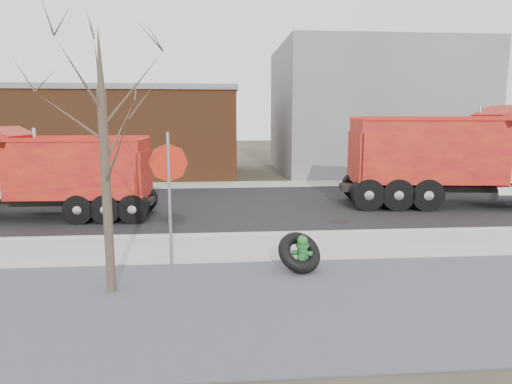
{
  "coord_description": "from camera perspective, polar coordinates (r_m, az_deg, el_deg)",
  "views": [
    {
      "loc": [
        -1.04,
        -11.56,
        3.47
      ],
      "look_at": [
        0.03,
        1.1,
        1.4
      ],
      "focal_mm": 32.0,
      "sensor_mm": 36.0,
      "label": 1
    }
  ],
  "objects": [
    {
      "name": "ground",
      "position": [
        12.12,
        0.28,
        -7.39
      ],
      "size": [
        120.0,
        120.0,
        0.0
      ],
      "primitive_type": "plane",
      "color": "#383328",
      "rests_on": "ground"
    },
    {
      "name": "gravel_verge",
      "position": [
        8.83,
        2.36,
        -13.78
      ],
      "size": [
        60.0,
        5.0,
        0.03
      ],
      "primitive_type": "cube",
      "color": "slate",
      "rests_on": "ground"
    },
    {
      "name": "sidewalk",
      "position": [
        12.35,
        0.18,
        -6.93
      ],
      "size": [
        60.0,
        2.5,
        0.06
      ],
      "primitive_type": "cube",
      "color": "#9E9B93",
      "rests_on": "ground"
    },
    {
      "name": "curb",
      "position": [
        13.59,
        -0.3,
        -5.31
      ],
      "size": [
        60.0,
        0.15,
        0.11
      ],
      "primitive_type": "cube",
      "color": "#9E9B93",
      "rests_on": "ground"
    },
    {
      "name": "road",
      "position": [
        18.22,
        -1.48,
        -1.7
      ],
      "size": [
        60.0,
        9.4,
        0.02
      ],
      "primitive_type": "cube",
      "color": "black",
      "rests_on": "ground"
    },
    {
      "name": "far_sidewalk",
      "position": [
        23.83,
        -2.29,
        0.93
      ],
      "size": [
        60.0,
        2.0,
        0.06
      ],
      "primitive_type": "cube",
      "color": "#9E9B93",
      "rests_on": "ground"
    },
    {
      "name": "building_grey",
      "position": [
        31.22,
        14.13,
        9.94
      ],
      "size": [
        12.0,
        10.0,
        8.0
      ],
      "color": "gray",
      "rests_on": "ground"
    },
    {
      "name": "building_brick",
      "position": [
        29.95,
        -22.42,
        6.99
      ],
      "size": [
        20.2,
        8.2,
        5.3
      ],
      "color": "brown",
      "rests_on": "ground"
    },
    {
      "name": "bare_tree",
      "position": [
        9.22,
        -18.57,
        7.7
      ],
      "size": [
        3.2,
        3.2,
        5.2
      ],
      "color": "#382D23",
      "rests_on": "ground"
    },
    {
      "name": "fire_hydrant",
      "position": [
        10.51,
        5.78,
        -7.83
      ],
      "size": [
        0.48,
        0.47,
        0.85
      ],
      "rotation": [
        0.0,
        0.0,
        -0.29
      ],
      "color": "#2B7139",
      "rests_on": "ground"
    },
    {
      "name": "truck_tire",
      "position": [
        10.47,
        5.45,
        -7.54
      ],
      "size": [
        1.28,
        1.21,
        0.95
      ],
      "color": "black",
      "rests_on": "ground"
    },
    {
      "name": "stop_sign",
      "position": [
        10.34,
        -10.82,
        1.63
      ],
      "size": [
        0.85,
        0.15,
        3.16
      ],
      "rotation": [
        0.0,
        0.0,
        -0.25
      ],
      "color": "gray",
      "rests_on": "ground"
    },
    {
      "name": "dump_truck_red_a",
      "position": [
        19.67,
        23.94,
        4.1
      ],
      "size": [
        9.85,
        3.63,
        3.9
      ],
      "rotation": [
        0.0,
        0.0,
        -0.11
      ],
      "color": "black",
      "rests_on": "ground"
    },
    {
      "name": "dump_truck_red_b",
      "position": [
        17.1,
        -23.88,
        2.17
      ],
      "size": [
        7.44,
        2.4,
        3.13
      ],
      "rotation": [
        0.0,
        0.0,
        3.1
      ],
      "color": "black",
      "rests_on": "ground"
    }
  ]
}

